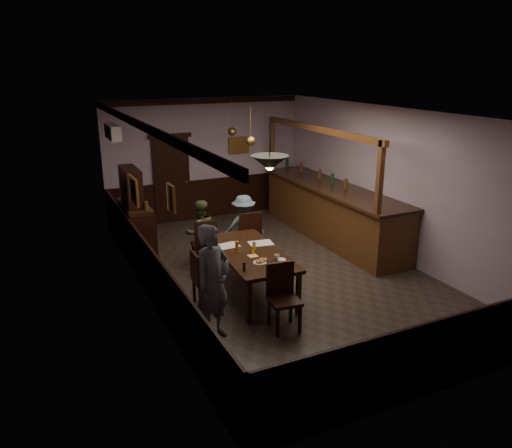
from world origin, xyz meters
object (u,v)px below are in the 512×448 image
soda_can (253,250)px  bar_counter (332,211)px  coffee_cup (277,257)px  chair_far_left (205,242)px  sideboard (136,221)px  chair_far_right (249,235)px  person_seated_left (201,232)px  chair_side (202,277)px  pendant_brass_far (232,132)px  pendant_iron (270,163)px  dining_table (250,255)px  person_seated_right (244,227)px  pendant_brass_mid (251,141)px  person_standing (213,284)px  chair_near (283,293)px

soda_can → bar_counter: size_ratio=0.03×
coffee_cup → soda_can: 0.50m
chair_far_left → sideboard: sideboard is taller
chair_far_right → bar_counter: bar_counter is taller
person_seated_left → chair_far_left: bearing=84.5°
chair_side → soda_can: size_ratio=7.82×
sideboard → pendant_brass_far: 3.07m
soda_can → chair_far_right: bearing=68.5°
chair_far_right → person_seated_left: size_ratio=0.82×
soda_can → sideboard: 3.03m
sideboard → pendant_brass_far: pendant_brass_far is taller
chair_side → pendant_iron: 2.20m
chair_far_left → sideboard: (-1.02, 1.30, 0.19)m
dining_table → person_seated_left: 1.61m
person_seated_right → coffee_cup: 2.08m
chair_side → pendant_brass_mid: size_ratio=1.16×
chair_far_left → pendant_brass_mid: pendant_brass_mid is taller
chair_far_left → coffee_cup: size_ratio=12.42×
pendant_brass_mid → person_standing: bearing=-122.9°
sideboard → soda_can: bearing=-62.5°
person_seated_left → bar_counter: 3.17m
person_seated_right → chair_far_right: bearing=99.6°
chair_far_left → coffee_cup: (0.60, -1.83, 0.26)m
soda_can → pendant_iron: 1.76m
chair_near → chair_side: (-0.86, 1.17, -0.04)m
person_seated_left → pendant_brass_far: size_ratio=1.60×
person_seated_right → soda_can: bearing=84.9°
dining_table → person_seated_left: person_seated_left is taller
person_standing → person_seated_left: (0.78, 2.76, -0.22)m
chair_near → coffee_cup: (0.31, 0.78, 0.25)m
person_seated_right → pendant_iron: 2.97m
pendant_brass_mid → person_seated_left: bearing=-162.3°
person_seated_right → pendant_brass_mid: pendant_brass_mid is taller
chair_far_right → pendant_brass_far: (0.59, 2.20, 1.72)m
chair_side → person_seated_right: 2.23m
chair_far_left → soda_can: 1.46m
dining_table → coffee_cup: 0.59m
chair_far_right → person_seated_right: size_ratio=0.81×
chair_side → pendant_brass_mid: (1.86, 2.12, 1.78)m
person_standing → pendant_brass_mid: (2.05, 3.16, 1.43)m
sideboard → pendant_brass_far: (2.51, 0.84, 1.56)m
pendant_brass_far → person_seated_right: bearing=-106.7°
soda_can → pendant_brass_mid: 2.71m
person_seated_left → pendant_brass_far: bearing=-130.1°
pendant_brass_mid → pendant_brass_far: bearing=82.1°
chair_far_left → chair_far_right: bearing=-179.7°
chair_far_right → dining_table: bearing=71.1°
chair_side → pendant_iron: bearing=-125.2°
chair_side → person_seated_right: (1.49, 1.66, 0.14)m
person_standing → person_seated_right: (1.67, 2.70, -0.21)m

